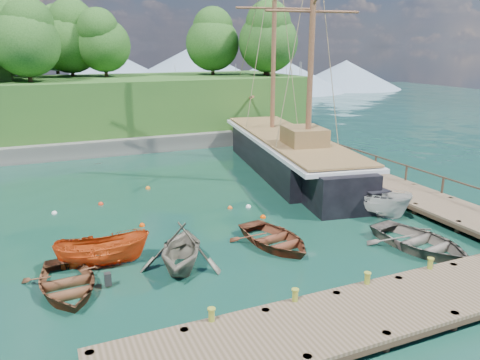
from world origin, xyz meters
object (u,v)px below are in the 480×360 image
(rowboat_1, at_px, (182,268))
(rowboat_3, at_px, (419,249))
(rowboat_2, at_px, (274,245))
(cabin_boat_white, at_px, (371,214))
(motorboat_orange, at_px, (104,265))
(rowboat_0, at_px, (67,291))
(schooner, at_px, (288,156))

(rowboat_1, bearing_deg, rowboat_3, 10.56)
(rowboat_1, bearing_deg, rowboat_2, 30.24)
(rowboat_3, bearing_deg, cabin_boat_white, 67.98)
(rowboat_3, distance_m, motorboat_orange, 14.03)
(rowboat_2, height_order, motorboat_orange, motorboat_orange)
(rowboat_0, bearing_deg, rowboat_1, -1.82)
(rowboat_1, bearing_deg, schooner, 70.14)
(rowboat_0, bearing_deg, cabin_boat_white, 5.04)
(rowboat_1, relative_size, schooner, 0.14)
(cabin_boat_white, distance_m, schooner, 10.21)
(motorboat_orange, height_order, schooner, schooner)
(rowboat_2, height_order, rowboat_3, rowboat_3)
(rowboat_1, distance_m, rowboat_3, 10.78)
(rowboat_0, distance_m, rowboat_1, 4.52)
(rowboat_2, bearing_deg, rowboat_0, 174.23)
(rowboat_0, relative_size, rowboat_2, 0.98)
(motorboat_orange, height_order, cabin_boat_white, cabin_boat_white)
(rowboat_3, xyz_separation_m, cabin_boat_white, (1.01, 4.68, 0.00))
(rowboat_2, bearing_deg, cabin_boat_white, 4.12)
(rowboat_3, height_order, cabin_boat_white, cabin_boat_white)
(rowboat_2, xyz_separation_m, schooner, (7.25, 11.82, 1.10))
(rowboat_1, xyz_separation_m, schooner, (11.85, 12.32, 1.10))
(rowboat_2, distance_m, cabin_boat_white, 7.09)
(rowboat_0, height_order, cabin_boat_white, cabin_boat_white)
(rowboat_3, bearing_deg, schooner, 74.92)
(rowboat_1, bearing_deg, cabin_boat_white, 34.72)
(motorboat_orange, xyz_separation_m, cabin_boat_white, (14.44, 0.62, 0.00))
(rowboat_0, distance_m, schooner, 20.57)
(cabin_boat_white, height_order, schooner, schooner)
(rowboat_0, distance_m, rowboat_2, 9.14)
(rowboat_0, relative_size, rowboat_1, 1.10)
(cabin_boat_white, bearing_deg, rowboat_1, 171.05)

